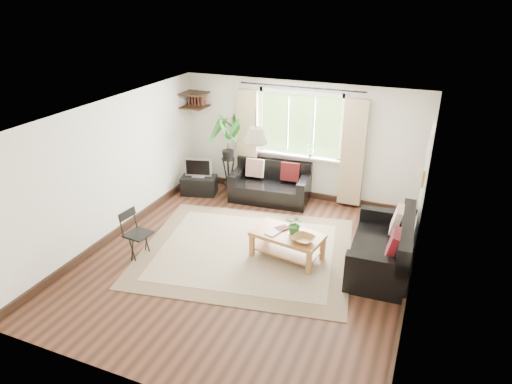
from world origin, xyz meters
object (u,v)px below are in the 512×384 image
at_px(folding_chair, 138,235).
at_px(coffee_table, 287,246).
at_px(sofa_right, 381,245).
at_px(palm_stand, 228,155).
at_px(sofa_back, 270,183).
at_px(tv_stand, 199,185).

bearing_deg(folding_chair, coffee_table, -63.39).
bearing_deg(sofa_right, palm_stand, -119.69).
height_order(sofa_right, coffee_table, sofa_right).
distance_m(sofa_back, sofa_right, 2.98).
bearing_deg(sofa_back, tv_stand, -174.72).
bearing_deg(coffee_table, sofa_back, 117.87).
bearing_deg(folding_chair, tv_stand, 12.52).
xyz_separation_m(sofa_back, tv_stand, (-1.51, -0.28, -0.18)).
relative_size(sofa_back, coffee_table, 1.41).
xyz_separation_m(coffee_table, palm_stand, (-2.02, 2.05, 0.59)).
height_order(tv_stand, folding_chair, folding_chair).
bearing_deg(palm_stand, sofa_back, -4.49).
height_order(palm_stand, folding_chair, palm_stand).
bearing_deg(palm_stand, tv_stand, -146.37).
relative_size(sofa_right, coffee_table, 1.55).
height_order(coffee_table, tv_stand, coffee_table).
bearing_deg(palm_stand, sofa_right, -26.89).
distance_m(sofa_back, coffee_table, 2.24).
distance_m(coffee_table, folding_chair, 2.41).
relative_size(palm_stand, folding_chair, 2.07).
xyz_separation_m(tv_stand, folding_chair, (0.31, -2.56, 0.20)).
bearing_deg(coffee_table, sofa_right, 12.00).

